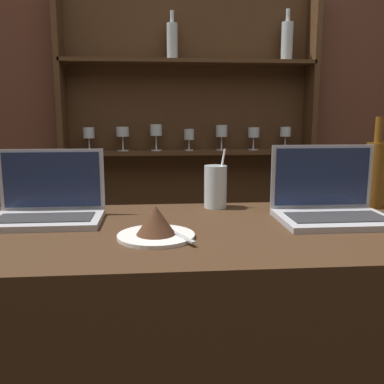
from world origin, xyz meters
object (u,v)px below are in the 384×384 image
at_px(laptop_near, 48,205).
at_px(wine_bottle_amber, 375,173).
at_px(water_glass, 215,187).
at_px(cake_plate, 156,225).
at_px(laptop_far, 330,204).

bearing_deg(laptop_near, wine_bottle_amber, 4.71).
bearing_deg(laptop_near, water_glass, 14.09).
relative_size(laptop_near, wine_bottle_amber, 1.05).
bearing_deg(wine_bottle_amber, laptop_near, -175.29).
bearing_deg(laptop_near, cake_plate, -33.77).
distance_m(laptop_far, wine_bottle_amber, 0.28).
height_order(laptop_near, cake_plate, laptop_near).
bearing_deg(cake_plate, wine_bottle_amber, 22.20).
distance_m(laptop_near, cake_plate, 0.40).
bearing_deg(cake_plate, water_glass, 59.65).
bearing_deg(water_glass, cake_plate, -120.35).
height_order(laptop_far, water_glass, laptop_far).
relative_size(laptop_far, cake_plate, 1.63).
height_order(water_glass, wine_bottle_amber, wine_bottle_amber).
bearing_deg(laptop_near, laptop_far, -4.01).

